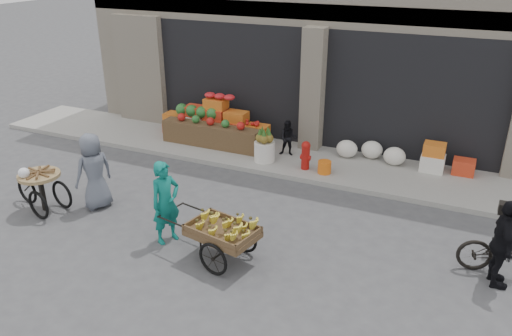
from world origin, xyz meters
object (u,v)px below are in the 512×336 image
at_px(vendor_woman, 166,202).
at_px(tricycle_cart, 41,186).
at_px(pineapple_bin, 265,152).
at_px(cyclist, 503,244).
at_px(orange_bucket, 324,167).
at_px(seated_person, 288,138).
at_px(vendor_grey, 94,171).
at_px(bicycle, 512,251).
at_px(banana_cart, 220,229).
at_px(fire_hydrant, 306,154).

bearing_deg(vendor_woman, tricycle_cart, 114.67).
xyz_separation_m(pineapple_bin, cyclist, (5.37, -2.95, 0.39)).
bearing_deg(orange_bucket, seated_person, 149.74).
xyz_separation_m(orange_bucket, vendor_grey, (-3.96, -3.38, 0.55)).
distance_m(seated_person, vendor_woman, 4.65).
height_order(tricycle_cart, vendor_grey, vendor_grey).
height_order(orange_bucket, vendor_woman, vendor_woman).
bearing_deg(pineapple_bin, orange_bucket, -3.58).
bearing_deg(vendor_grey, seated_person, 167.77).
relative_size(vendor_woman, bicycle, 0.93).
bearing_deg(tricycle_cart, orange_bucket, 48.56).
bearing_deg(banana_cart, cyclist, 26.68).
height_order(seated_person, tricycle_cart, seated_person).
relative_size(fire_hydrant, cyclist, 0.47).
relative_size(fire_hydrant, tricycle_cart, 0.49).
relative_size(fire_hydrant, bicycle, 0.41).
distance_m(vendor_woman, vendor_grey, 2.17).
relative_size(orange_bucket, tricycle_cart, 0.22).
bearing_deg(bicycle, pineapple_bin, 54.55).
bearing_deg(pineapple_bin, tricycle_cart, -128.95).
distance_m(pineapple_bin, vendor_woman, 4.03).
distance_m(orange_bucket, bicycle, 4.67).
xyz_separation_m(vendor_woman, tricycle_cart, (-3.04, -0.06, -0.23)).
xyz_separation_m(fire_hydrant, tricycle_cart, (-4.38, -4.01, 0.06)).
bearing_deg(bicycle, cyclist, 142.56).
xyz_separation_m(banana_cart, vendor_woman, (-1.20, 0.15, 0.18)).
height_order(pineapple_bin, bicycle, bicycle).
height_order(pineapple_bin, fire_hydrant, fire_hydrant).
bearing_deg(fire_hydrant, cyclist, -34.15).
distance_m(tricycle_cart, bicycle, 8.98).
distance_m(bicycle, cyclist, 0.55).
relative_size(pineapple_bin, bicycle, 0.30).
relative_size(pineapple_bin, vendor_grey, 0.32).
xyz_separation_m(pineapple_bin, seated_person, (0.40, 0.60, 0.21)).
height_order(tricycle_cart, cyclist, cyclist).
relative_size(vendor_grey, bicycle, 0.95).
bearing_deg(tricycle_cart, pineapple_bin, 60.56).
bearing_deg(cyclist, fire_hydrant, 44.97).
bearing_deg(vendor_grey, tricycle_cart, -36.03).
height_order(vendor_grey, cyclist, vendor_grey).
bearing_deg(tricycle_cart, vendor_woman, 10.67).
bearing_deg(orange_bucket, pineapple_bin, 176.42).
bearing_deg(cyclist, pineapple_bin, 50.36).
height_order(vendor_woman, tricycle_cart, vendor_woman).
distance_m(fire_hydrant, cyclist, 5.17).
distance_m(fire_hydrant, bicycle, 5.12).
bearing_deg(orange_bucket, bicycle, -31.65).
xyz_separation_m(pineapple_bin, bicycle, (5.57, -2.55, 0.08)).
distance_m(pineapple_bin, vendor_grey, 4.22).
bearing_deg(seated_person, tricycle_cart, -138.31).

